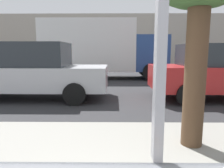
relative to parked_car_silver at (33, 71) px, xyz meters
name	(u,v)px	position (x,y,z in m)	size (l,w,h in m)	color
ground_plane	(120,87)	(2.83, 2.33, -0.89)	(60.00, 60.00, 0.00)	#2D2D30
sidewalk_strip	(132,162)	(2.83, -4.07, -0.83)	(16.00, 2.80, 0.13)	gray
building_facade_far	(117,41)	(2.83, 14.02, 1.57)	(28.00, 1.20, 4.94)	#A89E8E
parked_car_silver	(33,71)	(0.00, 0.00, 0.00)	(4.61, 1.95, 1.78)	#BCBCC1
parked_car_red	(220,72)	(5.93, 0.00, -0.02)	(4.32, 2.06, 1.73)	red
box_truck	(101,48)	(1.86, 5.18, 0.80)	(6.77, 2.44, 3.16)	silver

